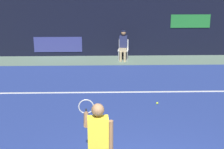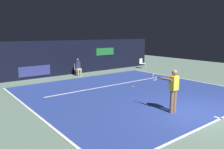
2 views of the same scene
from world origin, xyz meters
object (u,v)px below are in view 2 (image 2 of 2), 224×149
at_px(line_judge_on_chair, 78,67).
at_px(tennis_ball, 133,86).
at_px(courtside_chair_near, 142,63).
at_px(tennis_player, 173,88).

xyz_separation_m(line_judge_on_chair, tennis_ball, (0.73, -5.16, -0.64)).
bearing_deg(courtside_chair_near, line_judge_on_chair, 176.55).
relative_size(tennis_player, courtside_chair_near, 1.97).
distance_m(tennis_player, courtside_chair_near, 11.52).
bearing_deg(tennis_player, line_judge_on_chair, 83.99).
distance_m(line_judge_on_chair, tennis_ball, 5.25).
distance_m(line_judge_on_chair, courtside_chair_near, 6.36).
xyz_separation_m(tennis_player, tennis_ball, (1.70, 4.09, -0.94)).
bearing_deg(tennis_ball, tennis_player, -112.57).
relative_size(line_judge_on_chair, tennis_ball, 19.41).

